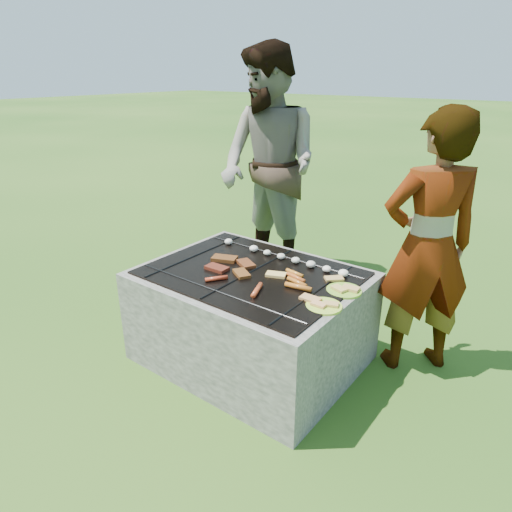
{
  "coord_description": "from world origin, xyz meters",
  "views": [
    {
      "loc": [
        1.54,
        -1.99,
        1.75
      ],
      "look_at": [
        0.0,
        0.05,
        0.7
      ],
      "focal_mm": 32.0,
      "sensor_mm": 36.0,
      "label": 1
    }
  ],
  "objects": [
    {
      "name": "mushrooms",
      "position": [
        0.09,
        0.28,
        0.63
      ],
      "size": [
        0.95,
        0.06,
        0.04
      ],
      "color": "#EEE6CA",
      "rests_on": "fire_pit"
    },
    {
      "name": "pork_slabs",
      "position": [
        -0.15,
        -0.01,
        0.62
      ],
      "size": [
        0.39,
        0.27,
        0.02
      ],
      "color": "brown",
      "rests_on": "fire_pit"
    },
    {
      "name": "fire_pit",
      "position": [
        0.0,
        0.0,
        0.28
      ],
      "size": [
        1.3,
        1.0,
        0.62
      ],
      "color": "gray",
      "rests_on": "ground"
    },
    {
      "name": "lawn",
      "position": [
        0.0,
        0.0,
        0.0
      ],
      "size": [
        60.0,
        60.0,
        0.0
      ],
      "primitive_type": "plane",
      "color": "#214B12",
      "rests_on": "ground"
    },
    {
      "name": "sausages",
      "position": [
        0.23,
        -0.04,
        0.63
      ],
      "size": [
        0.57,
        0.42,
        0.03
      ],
      "color": "orange",
      "rests_on": "fire_pit"
    },
    {
      "name": "bread_on_grate",
      "position": [
        0.34,
        0.05,
        0.62
      ],
      "size": [
        0.44,
        0.39,
        0.02
      ],
      "color": "#E8CA77",
      "rests_on": "fire_pit"
    },
    {
      "name": "cook",
      "position": [
        0.85,
        0.58,
        0.79
      ],
      "size": [
        0.68,
        0.67,
        1.59
      ],
      "primitive_type": "imported",
      "rotation": [
        0.0,
        0.0,
        3.91
      ],
      "color": "gray",
      "rests_on": "ground"
    },
    {
      "name": "plate_far",
      "position": [
        0.56,
        0.12,
        0.61
      ],
      "size": [
        0.22,
        0.22,
        0.03
      ],
      "color": "#B7C82F",
      "rests_on": "fire_pit"
    },
    {
      "name": "bystander",
      "position": [
        -0.69,
        1.14,
        0.98
      ],
      "size": [
        1.11,
        0.95,
        1.97
      ],
      "primitive_type": "imported",
      "rotation": [
        0.0,
        0.0,
        -0.24
      ],
      "color": "#9E9484",
      "rests_on": "ground"
    },
    {
      "name": "plate_near",
      "position": [
        0.56,
        -0.1,
        0.61
      ],
      "size": [
        0.25,
        0.25,
        0.03
      ],
      "color": "#FFFB3C",
      "rests_on": "fire_pit"
    }
  ]
}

